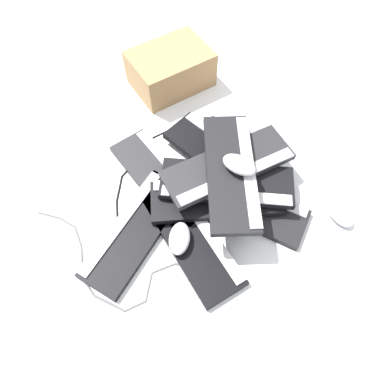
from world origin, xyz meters
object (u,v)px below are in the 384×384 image
(keyboard_5, at_px, (217,197))
(keyboard_9, at_px, (221,156))
(keyboard_0, at_px, (242,203))
(cardboard_box, at_px, (171,69))
(mouse_3, at_px, (224,148))
(keyboard_8, at_px, (231,171))
(keyboard_2, at_px, (160,178))
(mouse_1, at_px, (179,238))
(keyboard_3, at_px, (136,230))
(keyboard_6, at_px, (227,184))
(mouse_2, at_px, (340,213))
(keyboard_1, at_px, (216,166))
(keyboard_7, at_px, (228,166))
(keyboard_4, at_px, (191,237))
(mouse_0, at_px, (239,165))

(keyboard_5, height_order, keyboard_9, same)
(keyboard_0, height_order, cardboard_box, cardboard_box)
(mouse_3, bearing_deg, keyboard_8, 152.31)
(keyboard_2, bearing_deg, mouse_1, -53.13)
(keyboard_3, height_order, keyboard_8, keyboard_8)
(keyboard_5, relative_size, keyboard_6, 1.00)
(keyboard_0, relative_size, mouse_2, 4.14)
(keyboard_5, bearing_deg, keyboard_1, 108.78)
(mouse_2, distance_m, mouse_3, 0.45)
(keyboard_7, height_order, cardboard_box, cardboard_box)
(keyboard_0, distance_m, keyboard_7, 0.14)
(keyboard_9, bearing_deg, keyboard_1, -105.70)
(keyboard_7, bearing_deg, keyboard_8, -64.78)
(keyboard_8, xyz_separation_m, keyboard_9, (-0.06, 0.11, -0.09))
(keyboard_9, height_order, mouse_2, keyboard_9)
(keyboard_3, xyz_separation_m, keyboard_4, (0.18, 0.04, 0.00))
(keyboard_3, height_order, keyboard_4, same)
(keyboard_5, distance_m, mouse_2, 0.41)
(cardboard_box, bearing_deg, keyboard_9, -45.25)
(keyboard_1, height_order, keyboard_8, keyboard_8)
(mouse_0, height_order, cardboard_box, mouse_0)
(keyboard_3, bearing_deg, keyboard_1, 62.92)
(mouse_3, bearing_deg, keyboard_6, 148.08)
(mouse_0, distance_m, mouse_2, 0.39)
(mouse_2, bearing_deg, keyboard_7, -136.92)
(keyboard_8, relative_size, cardboard_box, 1.49)
(keyboard_6, relative_size, cardboard_box, 1.49)
(keyboard_8, distance_m, mouse_3, 0.14)
(keyboard_2, bearing_deg, keyboard_5, -5.85)
(keyboard_8, bearing_deg, keyboard_0, -27.48)
(mouse_0, distance_m, mouse_1, 0.29)
(keyboard_2, relative_size, keyboard_3, 0.98)
(keyboard_9, bearing_deg, mouse_2, -9.29)
(mouse_1, height_order, mouse_3, mouse_3)
(keyboard_0, height_order, keyboard_9, keyboard_9)
(keyboard_4, height_order, keyboard_6, keyboard_6)
(keyboard_6, xyz_separation_m, mouse_1, (-0.08, -0.23, -0.02))
(keyboard_5, bearing_deg, mouse_2, 13.27)
(keyboard_3, height_order, keyboard_9, keyboard_9)
(keyboard_8, distance_m, mouse_2, 0.40)
(keyboard_1, distance_m, keyboard_7, 0.11)
(keyboard_6, xyz_separation_m, keyboard_9, (-0.06, 0.12, -0.03))
(keyboard_3, relative_size, keyboard_9, 0.99)
(mouse_3, height_order, cardboard_box, cardboard_box)
(mouse_2, height_order, cardboard_box, cardboard_box)
(keyboard_2, relative_size, keyboard_6, 0.97)
(keyboard_7, xyz_separation_m, cardboard_box, (-0.37, 0.40, -0.03))
(mouse_0, relative_size, mouse_2, 1.00)
(keyboard_6, bearing_deg, cardboard_box, 130.23)
(mouse_0, xyz_separation_m, mouse_2, (0.36, 0.03, -0.15))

